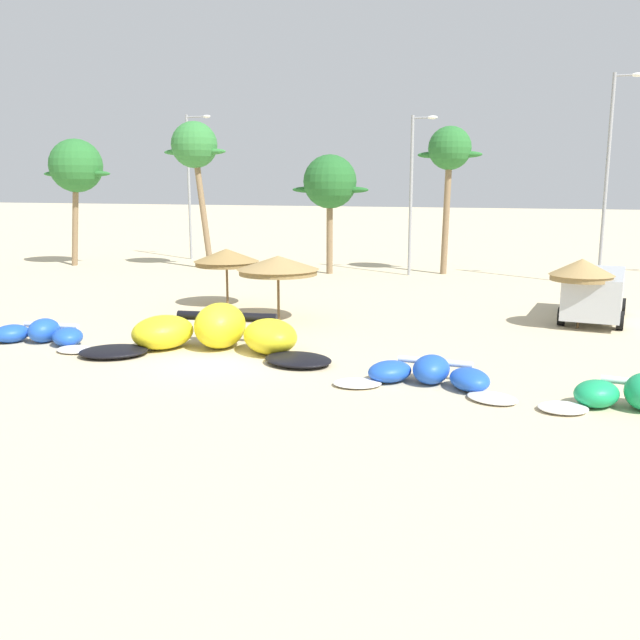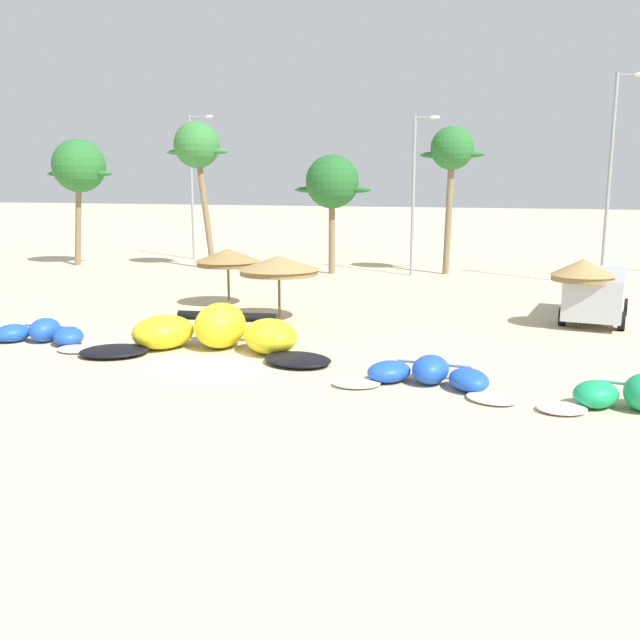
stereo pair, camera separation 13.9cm
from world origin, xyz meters
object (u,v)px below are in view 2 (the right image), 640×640
object	(u,v)px
beach_umbrella_near_palms	(583,270)
parked_van	(596,292)
palm_center_left	(452,152)
lamppost_west_center	(415,188)
kite_left_of_center	(216,333)
kite_center	(428,375)
palm_left_of_gap	(332,183)
palm_left	(197,148)
beach_umbrella_near_van	(228,257)
lamppost_west	(193,180)
palm_leftmost	(79,167)
lamppost_east_center	(612,172)
beach_umbrella_middle	(279,265)
kite_left	(41,334)

from	to	relation	value
beach_umbrella_near_palms	parked_van	world-z (taller)	beach_umbrella_near_palms
beach_umbrella_near_palms	palm_center_left	distance (m)	16.02
lamppost_west_center	kite_left_of_center	bearing A→B (deg)	-96.22
palm_center_left	parked_van	bearing A→B (deg)	-57.69
kite_center	palm_left_of_gap	size ratio (longest dim) A/B	0.73
palm_left	beach_umbrella_near_van	bearing A→B (deg)	-56.33
beach_umbrella_near_van	lamppost_west	bearing A→B (deg)	123.27
kite_left_of_center	palm_leftmost	world-z (taller)	palm_leftmost
kite_left_of_center	beach_umbrella_near_van	size ratio (longest dim) A/B	2.93
parked_van	lamppost_west	distance (m)	29.08
parked_van	beach_umbrella_near_van	bearing A→B (deg)	-173.15
lamppost_east_center	parked_van	bearing A→B (deg)	-94.41
kite_center	palm_center_left	size ratio (longest dim) A/B	0.60
palm_left	lamppost_east_center	world-z (taller)	lamppost_east_center
kite_center	palm_center_left	xyz separation A→B (m)	(-3.04, 22.64, 6.54)
palm_leftmost	lamppost_west_center	world-z (taller)	lamppost_west_center
kite_left_of_center	beach_umbrella_middle	xyz separation A→B (m)	(0.03, 5.09, 1.58)
kite_center	palm_left	bearing A→B (deg)	131.07
kite_left	palm_left	world-z (taller)	palm_left
lamppost_west	parked_van	bearing A→B (deg)	-29.38
kite_left	beach_umbrella_middle	world-z (taller)	beach_umbrella_middle
kite_center	palm_leftmost	xyz separation A→B (m)	(-25.45, 19.32, 5.82)
beach_umbrella_near_palms	lamppost_west_center	world-z (taller)	lamppost_west_center
palm_leftmost	palm_left_of_gap	xyz separation A→B (m)	(16.04, 1.35, -0.96)
lamppost_west	lamppost_east_center	size ratio (longest dim) A/B	0.92
beach_umbrella_near_van	beach_umbrella_middle	distance (m)	4.07
kite_left	parked_van	xyz separation A→B (m)	(17.26, 10.21, 0.79)
kite_center	beach_umbrella_middle	size ratio (longest dim) A/B	1.59
beach_umbrella_near_van	lamppost_east_center	size ratio (longest dim) A/B	0.27
kite_left_of_center	lamppost_west	xyz separation A→B (m)	(-13.70, 23.33, 4.78)
beach_umbrella_near_van	parked_van	world-z (taller)	beach_umbrella_near_van
parked_van	lamppost_west	size ratio (longest dim) A/B	0.55
beach_umbrella_middle	palm_leftmost	xyz separation A→B (m)	(-18.52, 12.58, 3.98)
palm_leftmost	lamppost_west_center	distance (m)	20.79
palm_left_of_gap	beach_umbrella_near_palms	bearing A→B (deg)	-41.50
beach_umbrella_middle	palm_center_left	size ratio (longest dim) A/B	0.37
lamppost_west	lamppost_east_center	xyz separation A→B (m)	(25.82, -4.38, 0.36)
beach_umbrella_near_palms	palm_center_left	world-z (taller)	palm_center_left
kite_center	palm_left_of_gap	world-z (taller)	palm_left_of_gap
palm_leftmost	lamppost_west_center	size ratio (longest dim) A/B	0.89
kite_center	beach_umbrella_near_palms	world-z (taller)	beach_umbrella_near_palms
palm_leftmost	lamppost_west_center	xyz separation A→B (m)	(20.64, 2.10, -1.23)
palm_leftmost	palm_left	distance (m)	7.84
kite_left	palm_leftmost	world-z (taller)	palm_leftmost
beach_umbrella_middle	parked_van	bearing A→B (deg)	19.99
palm_center_left	beach_umbrella_near_van	bearing A→B (deg)	-118.02
palm_leftmost	kite_left_of_center	bearing A→B (deg)	-43.71
beach_umbrella_near_palms	parked_van	size ratio (longest dim) A/B	0.48
beach_umbrella_middle	palm_left_of_gap	size ratio (longest dim) A/B	0.46
lamppost_west_center	lamppost_east_center	size ratio (longest dim) A/B	0.84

